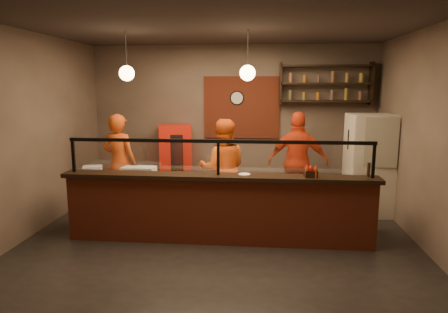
# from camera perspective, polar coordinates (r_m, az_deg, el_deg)

# --- Properties ---
(floor) EXTENTS (6.00, 6.00, 0.00)m
(floor) POSITION_cam_1_polar(r_m,az_deg,el_deg) (6.51, -0.51, -11.17)
(floor) COLOR black
(floor) RESTS_ON ground
(ceiling) EXTENTS (6.00, 6.00, 0.00)m
(ceiling) POSITION_cam_1_polar(r_m,az_deg,el_deg) (6.12, -0.56, 17.98)
(ceiling) COLOR #372F2B
(ceiling) RESTS_ON wall_back
(wall_back) EXTENTS (6.00, 0.00, 6.00)m
(wall_back) POSITION_cam_1_polar(r_m,az_deg,el_deg) (8.59, 1.20, 5.03)
(wall_back) COLOR #705F52
(wall_back) RESTS_ON floor
(wall_left) EXTENTS (0.00, 5.00, 5.00)m
(wall_left) POSITION_cam_1_polar(r_m,az_deg,el_deg) (7.08, -25.50, 2.95)
(wall_left) COLOR #705F52
(wall_left) RESTS_ON floor
(wall_right) EXTENTS (0.00, 5.00, 5.00)m
(wall_right) POSITION_cam_1_polar(r_m,az_deg,el_deg) (6.53, 26.70, 2.33)
(wall_right) COLOR #705F52
(wall_right) RESTS_ON floor
(wall_front) EXTENTS (6.00, 0.00, 6.00)m
(wall_front) POSITION_cam_1_polar(r_m,az_deg,el_deg) (3.67, -4.57, -1.93)
(wall_front) COLOR #705F52
(wall_front) RESTS_ON floor
(brick_patch) EXTENTS (1.60, 0.04, 1.30)m
(brick_patch) POSITION_cam_1_polar(r_m,az_deg,el_deg) (8.52, 2.54, 7.00)
(brick_patch) COLOR #92381F
(brick_patch) RESTS_ON wall_back
(service_counter) EXTENTS (4.60, 0.25, 1.00)m
(service_counter) POSITION_cam_1_polar(r_m,az_deg,el_deg) (6.06, -0.81, -7.79)
(service_counter) COLOR #92381F
(service_counter) RESTS_ON floor
(counter_ledge) EXTENTS (4.70, 0.37, 0.06)m
(counter_ledge) POSITION_cam_1_polar(r_m,az_deg,el_deg) (5.92, -0.82, -2.90)
(counter_ledge) COLOR black
(counter_ledge) RESTS_ON service_counter
(worktop_cabinet) EXTENTS (4.60, 0.75, 0.85)m
(worktop_cabinet) POSITION_cam_1_polar(r_m,az_deg,el_deg) (6.56, -0.33, -7.07)
(worktop_cabinet) COLOR gray
(worktop_cabinet) RESTS_ON floor
(worktop) EXTENTS (4.60, 0.75, 0.05)m
(worktop) POSITION_cam_1_polar(r_m,az_deg,el_deg) (6.44, -0.34, -3.24)
(worktop) COLOR white
(worktop) RESTS_ON worktop_cabinet
(sneeze_guard) EXTENTS (4.50, 0.05, 0.52)m
(sneeze_guard) POSITION_cam_1_polar(r_m,az_deg,el_deg) (5.85, -0.83, 0.35)
(sneeze_guard) COLOR white
(sneeze_guard) RESTS_ON counter_ledge
(wall_shelving) EXTENTS (1.84, 0.28, 0.85)m
(wall_shelving) POSITION_cam_1_polar(r_m,az_deg,el_deg) (8.45, 14.29, 10.07)
(wall_shelving) COLOR black
(wall_shelving) RESTS_ON wall_back
(wall_clock) EXTENTS (0.30, 0.04, 0.30)m
(wall_clock) POSITION_cam_1_polar(r_m,az_deg,el_deg) (8.51, 1.87, 8.35)
(wall_clock) COLOR black
(wall_clock) RESTS_ON wall_back
(pendant_left) EXTENTS (0.24, 0.24, 0.77)m
(pendant_left) POSITION_cam_1_polar(r_m,az_deg,el_deg) (6.59, -13.72, 11.49)
(pendant_left) COLOR black
(pendant_left) RESTS_ON ceiling
(pendant_right) EXTENTS (0.24, 0.24, 0.77)m
(pendant_right) POSITION_cam_1_polar(r_m,az_deg,el_deg) (6.24, 3.39, 11.84)
(pendant_right) COLOR black
(pendant_right) RESTS_ON ceiling
(cook_left) EXTENTS (0.75, 0.58, 1.85)m
(cook_left) POSITION_cam_1_polar(r_m,az_deg,el_deg) (7.83, -14.69, -0.80)
(cook_left) COLOR #DB4D14
(cook_left) RESTS_ON floor
(cook_mid) EXTENTS (0.93, 0.75, 1.78)m
(cook_mid) POSITION_cam_1_polar(r_m,az_deg,el_deg) (7.16, -0.17, -1.74)
(cook_mid) COLOR #DF5815
(cook_mid) RESTS_ON floor
(cook_right) EXTENTS (1.15, 0.59, 1.89)m
(cook_right) POSITION_cam_1_polar(r_m,az_deg,el_deg) (7.61, 10.53, -0.79)
(cook_right) COLOR red
(cook_right) RESTS_ON floor
(fridge) EXTENTS (0.82, 0.77, 1.85)m
(fridge) POSITION_cam_1_polar(r_m,az_deg,el_deg) (7.78, 19.99, -1.13)
(fridge) COLOR beige
(fridge) RESTS_ON floor
(red_cooler) EXTENTS (0.80, 0.76, 1.55)m
(red_cooler) POSITION_cam_1_polar(r_m,az_deg,el_deg) (8.53, -6.98, -0.69)
(red_cooler) COLOR red
(red_cooler) RESTS_ON floor
(pizza_dough) EXTENTS (0.53, 0.53, 0.01)m
(pizza_dough) POSITION_cam_1_polar(r_m,az_deg,el_deg) (6.37, 9.61, -3.24)
(pizza_dough) COLOR white
(pizza_dough) RESTS_ON worktop
(prep_tub_a) EXTENTS (0.35, 0.28, 0.17)m
(prep_tub_a) POSITION_cam_1_polar(r_m,az_deg,el_deg) (6.59, -11.26, -2.17)
(prep_tub_a) COLOR silver
(prep_tub_a) RESTS_ON worktop
(prep_tub_b) EXTENTS (0.35, 0.32, 0.15)m
(prep_tub_b) POSITION_cam_1_polar(r_m,az_deg,el_deg) (6.95, -18.28, -1.92)
(prep_tub_b) COLOR silver
(prep_tub_b) RESTS_ON worktop
(prep_tub_c) EXTENTS (0.34, 0.30, 0.15)m
(prep_tub_c) POSITION_cam_1_polar(r_m,az_deg,el_deg) (6.69, -13.04, -2.11)
(prep_tub_c) COLOR silver
(prep_tub_c) RESTS_ON worktop
(rolling_pin) EXTENTS (0.36, 0.19, 0.06)m
(rolling_pin) POSITION_cam_1_polar(r_m,az_deg,el_deg) (6.64, -8.01, -2.43)
(rolling_pin) COLOR yellow
(rolling_pin) RESTS_ON worktop
(condiment_caddy) EXTENTS (0.19, 0.16, 0.10)m
(condiment_caddy) POSITION_cam_1_polar(r_m,az_deg,el_deg) (5.89, 12.30, -2.40)
(condiment_caddy) COLOR black
(condiment_caddy) RESTS_ON counter_ledge
(pepper_mill) EXTENTS (0.05, 0.05, 0.21)m
(pepper_mill) POSITION_cam_1_polar(r_m,az_deg,el_deg) (6.13, 19.97, -1.78)
(pepper_mill) COLOR black
(pepper_mill) RESTS_ON counter_ledge
(small_plate) EXTENTS (0.20, 0.20, 0.01)m
(small_plate) POSITION_cam_1_polar(r_m,az_deg,el_deg) (5.92, 2.92, -2.55)
(small_plate) COLOR white
(small_plate) RESTS_ON counter_ledge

